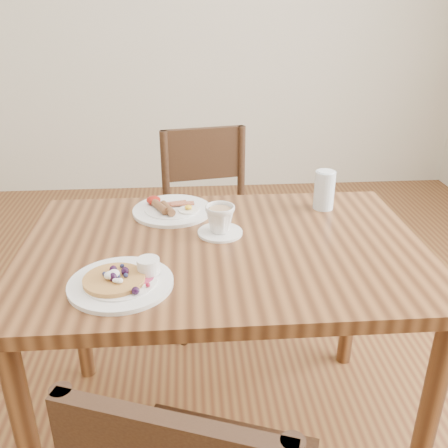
{
  "coord_description": "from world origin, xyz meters",
  "views": [
    {
      "loc": [
        -0.1,
        -1.31,
        1.43
      ],
      "look_at": [
        0.0,
        0.0,
        0.82
      ],
      "focal_mm": 40.0,
      "sensor_mm": 36.0,
      "label": 1
    }
  ],
  "objects_px": {
    "dining_table": "(224,274)",
    "teacup_saucer": "(220,221)",
    "pancake_plate": "(122,280)",
    "chair_far": "(210,218)",
    "breakfast_plate": "(171,209)",
    "water_glass": "(324,190)"
  },
  "relations": [
    {
      "from": "water_glass",
      "to": "teacup_saucer",
      "type": "bearing_deg",
      "value": -154.68
    },
    {
      "from": "chair_far",
      "to": "dining_table",
      "type": "bearing_deg",
      "value": 80.67
    },
    {
      "from": "dining_table",
      "to": "pancake_plate",
      "type": "distance_m",
      "value": 0.36
    },
    {
      "from": "breakfast_plate",
      "to": "water_glass",
      "type": "bearing_deg",
      "value": -0.33
    },
    {
      "from": "pancake_plate",
      "to": "breakfast_plate",
      "type": "xyz_separation_m",
      "value": [
        0.11,
        0.46,
        -0.0
      ]
    },
    {
      "from": "teacup_saucer",
      "to": "chair_far",
      "type": "bearing_deg",
      "value": 89.98
    },
    {
      "from": "dining_table",
      "to": "breakfast_plate",
      "type": "height_order",
      "value": "breakfast_plate"
    },
    {
      "from": "water_glass",
      "to": "pancake_plate",
      "type": "bearing_deg",
      "value": -144.46
    },
    {
      "from": "breakfast_plate",
      "to": "water_glass",
      "type": "xyz_separation_m",
      "value": [
        0.53,
        -0.0,
        0.06
      ]
    },
    {
      "from": "dining_table",
      "to": "water_glass",
      "type": "relative_size",
      "value": 8.98
    },
    {
      "from": "chair_far",
      "to": "breakfast_plate",
      "type": "distance_m",
      "value": 0.59
    },
    {
      "from": "pancake_plate",
      "to": "dining_table",
      "type": "bearing_deg",
      "value": 36.18
    },
    {
      "from": "chair_far",
      "to": "teacup_saucer",
      "type": "relative_size",
      "value": 6.29
    },
    {
      "from": "water_glass",
      "to": "dining_table",
      "type": "bearing_deg",
      "value": -144.95
    },
    {
      "from": "pancake_plate",
      "to": "teacup_saucer",
      "type": "bearing_deg",
      "value": 46.27
    },
    {
      "from": "pancake_plate",
      "to": "teacup_saucer",
      "type": "relative_size",
      "value": 1.93
    },
    {
      "from": "pancake_plate",
      "to": "water_glass",
      "type": "height_order",
      "value": "water_glass"
    },
    {
      "from": "dining_table",
      "to": "pancake_plate",
      "type": "xyz_separation_m",
      "value": [
        -0.28,
        -0.2,
        0.11
      ]
    },
    {
      "from": "dining_table",
      "to": "teacup_saucer",
      "type": "height_order",
      "value": "teacup_saucer"
    },
    {
      "from": "breakfast_plate",
      "to": "water_glass",
      "type": "height_order",
      "value": "water_glass"
    },
    {
      "from": "pancake_plate",
      "to": "water_glass",
      "type": "bearing_deg",
      "value": 35.54
    },
    {
      "from": "chair_far",
      "to": "water_glass",
      "type": "height_order",
      "value": "water_glass"
    }
  ]
}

